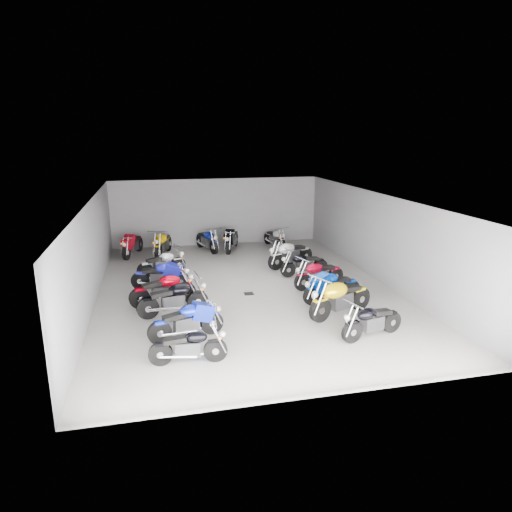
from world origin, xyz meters
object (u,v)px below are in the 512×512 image
at_px(motorcycle_left_f, 162,263).
at_px(motorcycle_back_d, 232,239).
at_px(motorcycle_right_a, 372,321).
at_px(motorcycle_right_d, 319,274).
at_px(motorcycle_left_c, 174,299).
at_px(motorcycle_back_e, 275,238).
at_px(drain_grate, 249,294).
at_px(motorcycle_left_d, 164,289).
at_px(motorcycle_back_b, 163,243).
at_px(motorcycle_right_c, 331,287).
at_px(motorcycle_right_e, 304,264).
at_px(motorcycle_left_a, 189,346).
at_px(motorcycle_back_c, 207,240).
at_px(motorcycle_left_e, 161,276).
at_px(motorcycle_right_b, 340,298).
at_px(motorcycle_left_b, 187,321).
at_px(motorcycle_back_a, 132,244).

height_order(motorcycle_left_f, motorcycle_back_d, motorcycle_back_d).
bearing_deg(motorcycle_right_a, motorcycle_right_d, -16.68).
relative_size(motorcycle_left_c, motorcycle_back_e, 1.16).
distance_m(motorcycle_right_d, motorcycle_back_e, 6.11).
height_order(drain_grate, motorcycle_left_d, motorcycle_left_d).
bearing_deg(motorcycle_back_b, motorcycle_right_c, 142.97).
bearing_deg(motorcycle_right_a, motorcycle_left_d, 39.31).
distance_m(motorcycle_left_d, motorcycle_right_a, 6.48).
distance_m(drain_grate, motorcycle_left_c, 2.93).
height_order(motorcycle_right_e, motorcycle_back_d, motorcycle_back_d).
xyz_separation_m(motorcycle_left_a, motorcycle_left_f, (-0.41, 7.28, 0.02)).
bearing_deg(motorcycle_right_d, motorcycle_back_d, 2.65).
bearing_deg(motorcycle_back_c, motorcycle_back_b, -6.22).
height_order(motorcycle_left_a, motorcycle_left_e, motorcycle_left_e).
bearing_deg(motorcycle_right_b, motorcycle_back_b, 8.38).
distance_m(motorcycle_back_b, motorcycle_back_c, 2.07).
height_order(motorcycle_left_b, motorcycle_back_c, motorcycle_back_c).
relative_size(motorcycle_left_f, motorcycle_right_d, 0.92).
xyz_separation_m(motorcycle_left_e, motorcycle_right_b, (5.12, -3.60, 0.07)).
relative_size(motorcycle_right_a, motorcycle_back_a, 0.91).
height_order(motorcycle_back_b, motorcycle_back_c, motorcycle_back_b).
distance_m(motorcycle_left_e, motorcycle_right_c, 5.85).
xyz_separation_m(motorcycle_right_d, motorcycle_right_e, (-0.06, 1.46, -0.03)).
relative_size(motorcycle_left_e, motorcycle_right_b, 0.90).
relative_size(motorcycle_left_c, motorcycle_right_b, 0.95).
bearing_deg(motorcycle_left_b, motorcycle_back_c, 156.44).
distance_m(motorcycle_left_a, motorcycle_left_b, 1.37).
distance_m(motorcycle_right_a, motorcycle_back_a, 12.04).
xyz_separation_m(motorcycle_back_d, motorcycle_back_e, (2.13, 0.19, -0.09)).
height_order(drain_grate, motorcycle_back_d, motorcycle_back_d).
relative_size(motorcycle_left_c, motorcycle_back_b, 0.96).
distance_m(motorcycle_left_b, motorcycle_back_a, 9.27).
distance_m(motorcycle_right_e, motorcycle_back_c, 5.60).
height_order(motorcycle_left_b, motorcycle_right_a, motorcycle_left_b).
xyz_separation_m(motorcycle_back_c, motorcycle_back_e, (3.25, 0.01, -0.06)).
bearing_deg(motorcycle_left_a, motorcycle_left_b, -178.27).
height_order(motorcycle_right_a, motorcycle_back_c, motorcycle_back_c).
xyz_separation_m(motorcycle_left_e, motorcycle_back_e, (5.47, 5.12, -0.05)).
xyz_separation_m(motorcycle_left_a, motorcycle_back_a, (-1.63, 10.49, 0.08)).
relative_size(motorcycle_right_a, motorcycle_back_e, 1.05).
relative_size(motorcycle_right_c, motorcycle_right_d, 1.04).
xyz_separation_m(motorcycle_right_d, motorcycle_back_b, (-5.22, 5.69, 0.05)).
bearing_deg(motorcycle_right_b, motorcycle_right_c, -31.88).
bearing_deg(motorcycle_left_b, motorcycle_back_d, 149.59).
bearing_deg(motorcycle_back_c, motorcycle_right_e, 106.48).
height_order(motorcycle_left_f, motorcycle_right_b, motorcycle_right_b).
distance_m(motorcycle_left_f, motorcycle_back_d, 4.56).
bearing_deg(motorcycle_right_d, drain_grate, 75.86).
height_order(motorcycle_left_e, motorcycle_back_b, motorcycle_back_b).
xyz_separation_m(motorcycle_left_f, motorcycle_back_c, (2.14, 3.37, 0.04)).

